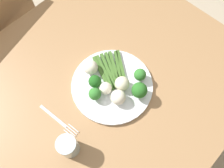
{
  "coord_description": "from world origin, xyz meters",
  "views": [
    {
      "loc": [
        0.19,
        0.27,
        1.5
      ],
      "look_at": [
        -0.04,
        0.04,
        0.76
      ],
      "focal_mm": 36.52,
      "sensor_mm": 36.0,
      "label": 1
    }
  ],
  "objects": [
    {
      "name": "chair",
      "position": [
        0.1,
        -0.59,
        0.5
      ],
      "size": [
        0.49,
        0.49,
        0.87
      ],
      "rotation": [
        0.0,
        0.0,
        0.25
      ],
      "color": "#9E754C",
      "rests_on": "ground_plane"
    },
    {
      "name": "cauliflower_back_right",
      "position": [
        -0.01,
        0.1,
        0.78
      ],
      "size": [
        0.05,
        0.05,
        0.05
      ],
      "primitive_type": "sphere",
      "color": "white",
      "rests_on": "plate"
    },
    {
      "name": "broccoli_front",
      "position": [
        0.03,
        0.03,
        0.79
      ],
      "size": [
        0.04,
        0.04,
        0.05
      ],
      "color": "#609E3D",
      "rests_on": "plate"
    },
    {
      "name": "broccoli_near_center",
      "position": [
        -0.08,
        0.13,
        0.8
      ],
      "size": [
        0.05,
        0.05,
        0.07
      ],
      "color": "#568E33",
      "rests_on": "plate"
    },
    {
      "name": "water_glass",
      "position": [
        0.21,
        0.1,
        0.79
      ],
      "size": [
        0.06,
        0.06,
        0.09
      ],
      "primitive_type": "cylinder",
      "color": "silver",
      "rests_on": "dining_table"
    },
    {
      "name": "ground_plane",
      "position": [
        0.0,
        0.0,
        -0.01
      ],
      "size": [
        6.0,
        6.0,
        0.02
      ],
      "primitive_type": "cube",
      "color": "#B7A88E"
    },
    {
      "name": "broccoli_left",
      "position": [
        0.0,
        -0.0,
        0.79
      ],
      "size": [
        0.04,
        0.04,
        0.05
      ],
      "color": "#4C7F2B",
      "rests_on": "plate"
    },
    {
      "name": "cauliflower_outer_edge",
      "position": [
        -0.03,
        -0.05,
        0.78
      ],
      "size": [
        0.05,
        0.05,
        0.05
      ],
      "primitive_type": "sphere",
      "color": "white",
      "rests_on": "plate"
    },
    {
      "name": "dining_table",
      "position": [
        0.0,
        0.0,
        0.63
      ],
      "size": [
        1.12,
        0.91,
        0.74
      ],
      "color": "#9E754C",
      "rests_on": "ground_plane"
    },
    {
      "name": "asparagus_bundle",
      "position": [
        -0.08,
        0.0,
        0.76
      ],
      "size": [
        0.15,
        0.17,
        0.01
      ],
      "rotation": [
        0.0,
        0.0,
        4.21
      ],
      "color": "#3D6626",
      "rests_on": "plate"
    },
    {
      "name": "fork",
      "position": [
        0.17,
        -0.0,
        0.75
      ],
      "size": [
        0.04,
        0.17,
        0.0
      ],
      "rotation": [
        0.0,
        0.0,
        1.68
      ],
      "color": "silver",
      "rests_on": "dining_table"
    },
    {
      "name": "cauliflower_near_fork",
      "position": [
        -0.01,
        0.04,
        0.78
      ],
      "size": [
        0.04,
        0.04,
        0.04
      ],
      "primitive_type": "sphere",
      "color": "white",
      "rests_on": "plate"
    },
    {
      "name": "cauliflower_mid",
      "position": [
        -0.06,
        0.07,
        0.78
      ],
      "size": [
        0.05,
        0.05,
        0.05
      ],
      "primitive_type": "sphere",
      "color": "beige",
      "rests_on": "plate"
    },
    {
      "name": "broccoli_right",
      "position": [
        -0.13,
        0.09,
        0.79
      ],
      "size": [
        0.04,
        0.04,
        0.05
      ],
      "color": "#609E3D",
      "rests_on": "plate"
    },
    {
      "name": "plate",
      "position": [
        -0.04,
        0.04,
        0.75
      ],
      "size": [
        0.29,
        0.29,
        0.01
      ],
      "primitive_type": "cylinder",
      "color": "white",
      "rests_on": "dining_table"
    }
  ]
}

